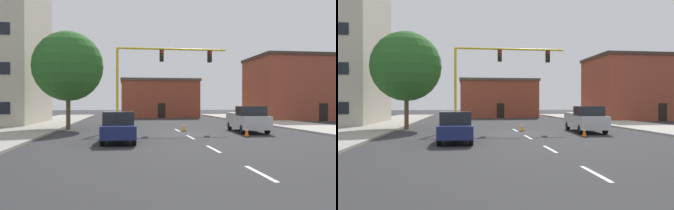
# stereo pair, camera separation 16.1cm
# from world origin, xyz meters

# --- Properties ---
(ground_plane) EXTENTS (160.00, 160.00, 0.00)m
(ground_plane) POSITION_xyz_m (0.00, 0.00, 0.00)
(ground_plane) COLOR #2D2D30
(sidewalk_left) EXTENTS (6.00, 56.00, 0.14)m
(sidewalk_left) POSITION_xyz_m (-12.55, 8.00, 0.07)
(sidewalk_left) COLOR #9E998E
(sidewalk_left) RESTS_ON ground_plane
(sidewalk_right) EXTENTS (6.00, 56.00, 0.14)m
(sidewalk_right) POSITION_xyz_m (12.55, 8.00, 0.07)
(sidewalk_right) COLOR #B2ADA3
(sidewalk_right) RESTS_ON ground_plane
(lane_stripe_seg_0) EXTENTS (0.16, 2.40, 0.01)m
(lane_stripe_seg_0) POSITION_xyz_m (0.00, -14.00, 0.00)
(lane_stripe_seg_0) COLOR silver
(lane_stripe_seg_0) RESTS_ON ground_plane
(lane_stripe_seg_1) EXTENTS (0.16, 2.40, 0.01)m
(lane_stripe_seg_1) POSITION_xyz_m (0.00, -8.50, 0.00)
(lane_stripe_seg_1) COLOR silver
(lane_stripe_seg_1) RESTS_ON ground_plane
(lane_stripe_seg_2) EXTENTS (0.16, 2.40, 0.01)m
(lane_stripe_seg_2) POSITION_xyz_m (0.00, -3.00, 0.00)
(lane_stripe_seg_2) COLOR silver
(lane_stripe_seg_2) RESTS_ON ground_plane
(lane_stripe_seg_3) EXTENTS (0.16, 2.40, 0.01)m
(lane_stripe_seg_3) POSITION_xyz_m (0.00, 2.50, 0.00)
(lane_stripe_seg_3) COLOR silver
(lane_stripe_seg_3) RESTS_ON ground_plane
(building_brick_center) EXTENTS (12.00, 8.88, 5.93)m
(building_brick_center) POSITION_xyz_m (1.13, 28.09, 2.98)
(building_brick_center) COLOR brown
(building_brick_center) RESTS_ON ground_plane
(building_row_right) EXTENTS (14.26, 9.54, 8.49)m
(building_row_right) POSITION_xyz_m (19.95, 17.83, 4.26)
(building_row_right) COLOR brown
(building_row_right) RESTS_ON ground_plane
(traffic_signal_gantry) EXTENTS (10.05, 1.20, 6.83)m
(traffic_signal_gantry) POSITION_xyz_m (-3.51, 3.22, 2.30)
(traffic_signal_gantry) COLOR yellow
(traffic_signal_gantry) RESTS_ON ground_plane
(tree_left_near) EXTENTS (5.87, 5.87, 8.27)m
(tree_left_near) POSITION_xyz_m (-8.99, 4.52, 5.32)
(tree_left_near) COLOR brown
(tree_left_near) RESTS_ON ground_plane
(pickup_truck_silver) EXTENTS (2.40, 5.53, 1.99)m
(pickup_truck_silver) POSITION_xyz_m (5.07, 0.07, 0.97)
(pickup_truck_silver) COLOR #BCBCC1
(pickup_truck_silver) RESTS_ON ground_plane
(sedan_navy_near_left) EXTENTS (1.90, 4.52, 1.74)m
(sedan_navy_near_left) POSITION_xyz_m (-4.60, -5.07, 0.89)
(sedan_navy_near_left) COLOR navy
(sedan_navy_near_left) RESTS_ON ground_plane
(traffic_cone_roadside_a) EXTENTS (0.36, 0.36, 0.72)m
(traffic_cone_roadside_a) POSITION_xyz_m (3.69, -3.33, 0.35)
(traffic_cone_roadside_a) COLOR black
(traffic_cone_roadside_a) RESTS_ON ground_plane
(traffic_cone_roadside_b) EXTENTS (0.36, 0.36, 0.67)m
(traffic_cone_roadside_b) POSITION_xyz_m (0.40, 1.56, 0.33)
(traffic_cone_roadside_b) COLOR black
(traffic_cone_roadside_b) RESTS_ON ground_plane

